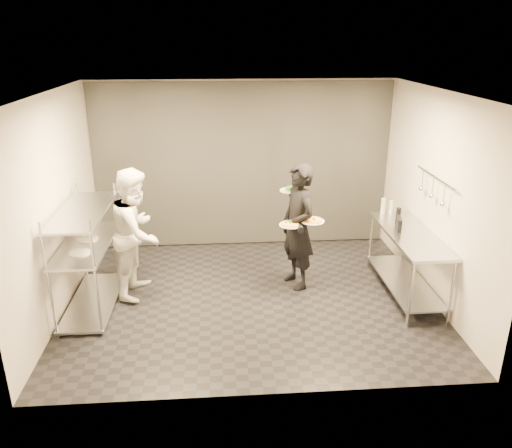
{
  "coord_description": "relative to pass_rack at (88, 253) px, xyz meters",
  "views": [
    {
      "loc": [
        -0.4,
        -6.14,
        3.45
      ],
      "look_at": [
        0.07,
        0.03,
        1.1
      ],
      "focal_mm": 35.0,
      "sensor_mm": 36.0,
      "label": 1
    }
  ],
  "objects": [
    {
      "name": "waiter",
      "position": [
        2.84,
        0.37,
        0.14
      ],
      "size": [
        0.64,
        0.77,
        1.82
      ],
      "primitive_type": "imported",
      "rotation": [
        0.0,
        0.0,
        -1.2
      ],
      "color": "black",
      "rests_on": "ground"
    },
    {
      "name": "pos_monitor",
      "position": [
        4.21,
        0.12,
        0.24
      ],
      "size": [
        0.11,
        0.26,
        0.18
      ],
      "primitive_type": "cube",
      "rotation": [
        0.0,
        0.0,
        -0.23
      ],
      "color": "black",
      "rests_on": "prep_counter"
    },
    {
      "name": "bottle_green",
      "position": [
        4.2,
        0.8,
        0.27
      ],
      "size": [
        0.07,
        0.07,
        0.24
      ],
      "primitive_type": "cylinder",
      "color": "#98A496",
      "rests_on": "prep_counter"
    },
    {
      "name": "pizza_plate_near",
      "position": [
        2.7,
        0.17,
        0.26
      ],
      "size": [
        0.3,
        0.3,
        0.05
      ],
      "color": "silver",
      "rests_on": "waiter"
    },
    {
      "name": "utensil_rail",
      "position": [
        4.58,
        0.0,
        0.78
      ],
      "size": [
        0.07,
        1.2,
        0.31
      ],
      "color": "#B4B6BB",
      "rests_on": "room_shell"
    },
    {
      "name": "pass_rack",
      "position": [
        0.0,
        0.0,
        0.0
      ],
      "size": [
        0.6,
        1.6,
        1.5
      ],
      "color": "#B4B6BB",
      "rests_on": "ground"
    },
    {
      "name": "bottle_dark",
      "position": [
        4.28,
        0.36,
        0.27
      ],
      "size": [
        0.07,
        0.07,
        0.24
      ],
      "primitive_type": "cylinder",
      "color": "black",
      "rests_on": "prep_counter"
    },
    {
      "name": "prep_counter",
      "position": [
        4.33,
        0.0,
        -0.14
      ],
      "size": [
        0.6,
        1.8,
        0.92
      ],
      "color": "#B4B6BB",
      "rests_on": "ground"
    },
    {
      "name": "pizza_plate_far",
      "position": [
        3.01,
        0.2,
        0.3
      ],
      "size": [
        0.33,
        0.33,
        0.05
      ],
      "color": "silver",
      "rests_on": "waiter"
    },
    {
      "name": "chef",
      "position": [
        0.6,
        0.34,
        0.14
      ],
      "size": [
        0.83,
        0.99,
        1.81
      ],
      "primitive_type": "imported",
      "rotation": [
        0.0,
        0.0,
        1.39
      ],
      "color": "silver",
      "rests_on": "ground"
    },
    {
      "name": "room_shell",
      "position": [
        2.15,
        1.18,
        0.63
      ],
      "size": [
        5.0,
        4.0,
        2.8
      ],
      "color": "black",
      "rests_on": "ground"
    },
    {
      "name": "bottle_clear",
      "position": [
        4.32,
        0.8,
        0.25
      ],
      "size": [
        0.06,
        0.06,
        0.2
      ],
      "primitive_type": "cylinder",
      "color": "#98A496",
      "rests_on": "prep_counter"
    },
    {
      "name": "salad_plate",
      "position": [
        2.75,
        0.63,
        0.62
      ],
      "size": [
        0.29,
        0.29,
        0.07
      ],
      "color": "silver",
      "rests_on": "waiter"
    }
  ]
}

